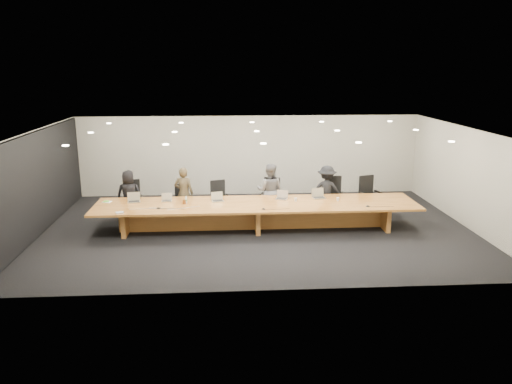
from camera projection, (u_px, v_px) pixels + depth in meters
ground at (257, 229)px, 14.12m from camera, size 12.00×12.00×0.00m
back_wall at (249, 155)px, 17.65m from camera, size 12.00×0.02×2.80m
left_wall_panel at (37, 185)px, 13.40m from camera, size 0.08×7.84×2.74m
conference_table at (257, 211)px, 14.00m from camera, size 9.00×1.80×0.75m
chair_far_left at (133, 200)px, 14.90m from camera, size 0.73×0.73×1.19m
chair_left at (183, 201)px, 15.16m from camera, size 0.63×0.63×1.01m
chair_mid_left at (220, 198)px, 15.23m from camera, size 0.71×0.71×1.10m
chair_mid_right at (270, 197)px, 15.29m from camera, size 0.74×0.74×1.17m
chair_right at (333, 196)px, 15.33m from camera, size 0.69×0.69×1.21m
chair_far_right at (370, 195)px, 15.40m from camera, size 0.79×0.79×1.21m
person_a at (129, 195)px, 14.86m from camera, size 0.75×0.51×1.49m
person_b at (184, 193)px, 14.89m from camera, size 0.63×0.46×1.58m
person_c at (270, 191)px, 15.07m from camera, size 0.94×0.82×1.64m
person_d at (327, 191)px, 15.23m from camera, size 1.12×0.82×1.55m
laptop_a at (134, 197)px, 14.02m from camera, size 0.38×0.31×0.27m
laptop_b at (167, 197)px, 14.11m from camera, size 0.30×0.23×0.23m
laptop_c at (218, 197)px, 14.11m from camera, size 0.38×0.31×0.26m
laptop_d at (281, 195)px, 14.33m from camera, size 0.39×0.34×0.26m
laptop_e at (319, 193)px, 14.44m from camera, size 0.41×0.32×0.29m
water_bottle at (186, 200)px, 13.89m from camera, size 0.07×0.07×0.19m
amber_mug at (184, 202)px, 13.86m from camera, size 0.09×0.09×0.11m
paper_cup_near at (296, 200)px, 14.14m from camera, size 0.10×0.10×0.10m
paper_cup_far at (338, 199)px, 14.19m from camera, size 0.08×0.08×0.10m
notepad at (107, 202)px, 14.06m from camera, size 0.27×0.23×0.01m
lime_gadget at (106, 201)px, 14.05m from camera, size 0.17×0.14×0.02m
av_box at (120, 213)px, 13.01m from camera, size 0.23×0.21×0.03m
mic_left at (158, 208)px, 13.43m from camera, size 0.17×0.17×0.03m
mic_center at (263, 209)px, 13.37m from camera, size 0.12×0.12×0.03m
mic_right at (368, 206)px, 13.62m from camera, size 0.14×0.14×0.03m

